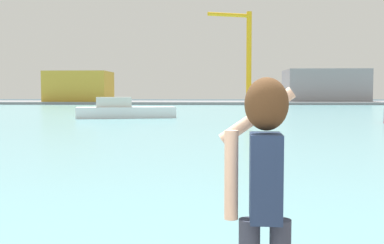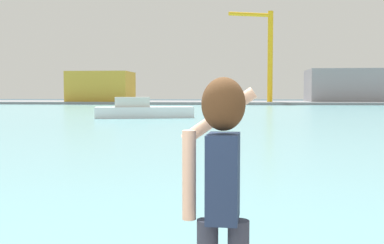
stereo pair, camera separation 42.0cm
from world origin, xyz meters
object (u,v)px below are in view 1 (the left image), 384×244
(port_crane, at_px, (245,49))
(boat_moored, at_px, (124,110))
(warehouse_right, at_px, (325,86))
(person_photographer, at_px, (264,182))
(warehouse_left, at_px, (79,87))

(port_crane, bearing_deg, boat_moored, -105.35)
(boat_moored, xyz_separation_m, port_crane, (13.53, 49.29, 9.84))
(boat_moored, relative_size, port_crane, 0.51)
(warehouse_right, bearing_deg, boat_moored, -118.26)
(port_crane, bearing_deg, warehouse_right, 22.02)
(port_crane, bearing_deg, person_photographer, -93.58)
(warehouse_left, bearing_deg, person_photographer, -72.76)
(person_photographer, distance_m, warehouse_left, 91.93)
(person_photographer, bearing_deg, warehouse_left, 20.11)
(boat_moored, bearing_deg, warehouse_right, 47.96)
(boat_moored, height_order, warehouse_right, warehouse_right)
(warehouse_left, xyz_separation_m, port_crane, (32.61, -2.02, 7.04))
(boat_moored, height_order, warehouse_left, warehouse_left)
(person_photographer, height_order, warehouse_left, warehouse_left)
(person_photographer, distance_m, warehouse_right, 95.05)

